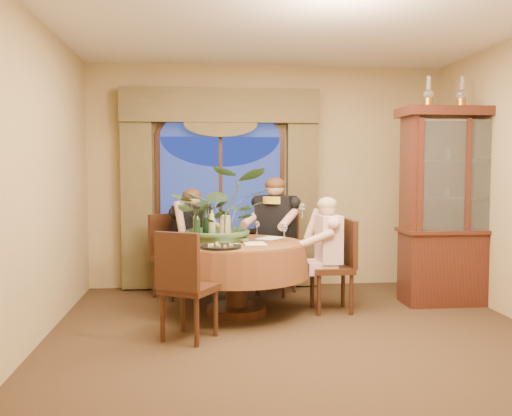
{
  "coord_description": "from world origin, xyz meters",
  "views": [
    {
      "loc": [
        -0.87,
        -4.73,
        1.51
      ],
      "look_at": [
        -0.29,
        1.08,
        1.1
      ],
      "focal_mm": 40.0,
      "sensor_mm": 36.0,
      "label": 1
    }
  ],
  "objects": [
    {
      "name": "chair_front_left",
      "position": [
        -0.96,
        0.25,
        0.48
      ],
      "size": [
        0.57,
        0.57,
        0.96
      ],
      "primitive_type": "cube",
      "rotation": [
        0.0,
        0.0,
        -0.52
      ],
      "color": "black",
      "rests_on": "floor"
    },
    {
      "name": "person_back",
      "position": [
        -0.96,
        1.93,
        0.64
      ],
      "size": [
        0.61,
        0.59,
        1.28
      ],
      "primitive_type": null,
      "rotation": [
        0.0,
        0.0,
        -2.63
      ],
      "color": "black",
      "rests_on": "floor"
    },
    {
      "name": "wine_glass_person_back",
      "position": [
        -0.73,
        1.52,
        0.84
      ],
      "size": [
        0.07,
        0.07,
        0.18
      ],
      "primitive_type": null,
      "color": "silver",
      "rests_on": "dining_table"
    },
    {
      "name": "swag_valance",
      "position": [
        -0.6,
        2.35,
        2.28
      ],
      "size": [
        2.45,
        0.16,
        0.42
      ],
      "primitive_type": null,
      "color": "#4C4227",
      "rests_on": "wall_back"
    },
    {
      "name": "floor",
      "position": [
        0.0,
        0.0,
        0.0
      ],
      "size": [
        5.0,
        5.0,
        0.0
      ],
      "primitive_type": "plane",
      "color": "black",
      "rests_on": "ground"
    },
    {
      "name": "wine_bottle_0",
      "position": [
        -0.89,
        1.04,
        0.92
      ],
      "size": [
        0.07,
        0.07,
        0.33
      ],
      "primitive_type": "cylinder",
      "color": "black",
      "rests_on": "dining_table"
    },
    {
      "name": "dining_table",
      "position": [
        -0.49,
        1.08,
        0.38
      ],
      "size": [
        1.93,
        1.93,
        0.75
      ],
      "primitive_type": "cylinder",
      "rotation": [
        0.0,
        0.0,
        0.36
      ],
      "color": "maroon",
      "rests_on": "floor"
    },
    {
      "name": "arched_transom",
      "position": [
        -0.6,
        2.43,
        2.08
      ],
      "size": [
        1.6,
        0.06,
        0.44
      ],
      "primitive_type": null,
      "color": "navy",
      "rests_on": "wall_back"
    },
    {
      "name": "wine_glass_person_pink",
      "position": [
        0.01,
        1.1,
        0.84
      ],
      "size": [
        0.07,
        0.07,
        0.18
      ],
      "primitive_type": null,
      "color": "silver",
      "rests_on": "dining_table"
    },
    {
      "name": "ceiling",
      "position": [
        0.0,
        0.0,
        2.8
      ],
      "size": [
        5.0,
        5.0,
        0.0
      ],
      "primitive_type": "plane",
      "rotation": [
        3.14,
        0.0,
        0.0
      ],
      "color": "white",
      "rests_on": "wall_back"
    },
    {
      "name": "wine_bottle_1",
      "position": [
        -0.9,
        1.2,
        0.92
      ],
      "size": [
        0.07,
        0.07,
        0.33
      ],
      "primitive_type": "cylinder",
      "color": "tan",
      "rests_on": "dining_table"
    },
    {
      "name": "centerpiece_plant",
      "position": [
        -0.63,
        1.25,
        1.4
      ],
      "size": [
        1.04,
        1.15,
        0.9
      ],
      "primitive_type": "imported",
      "color": "#35532F",
      "rests_on": "dining_table"
    },
    {
      "name": "wine_bottle_3",
      "position": [
        -0.74,
        1.14,
        0.92
      ],
      "size": [
        0.07,
        0.07,
        0.33
      ],
      "primitive_type": "cylinder",
      "color": "tan",
      "rests_on": "dining_table"
    },
    {
      "name": "tasting_paper_1",
      "position": [
        -0.11,
        1.34,
        0.75
      ],
      "size": [
        0.35,
        0.37,
        0.0
      ],
      "primitive_type": "cube",
      "rotation": [
        0.0,
        0.0,
        -0.64
      ],
      "color": "white",
      "rests_on": "dining_table"
    },
    {
      "name": "chair_right",
      "position": [
        0.51,
        1.09,
        0.48
      ],
      "size": [
        0.42,
        0.42,
        0.96
      ],
      "primitive_type": "cube",
      "rotation": [
        0.0,
        0.0,
        -4.71
      ],
      "color": "black",
      "rests_on": "floor"
    },
    {
      "name": "oil_lamp_right",
      "position": [
        2.37,
        1.3,
        2.34
      ],
      "size": [
        0.11,
        0.11,
        0.34
      ],
      "primitive_type": null,
      "color": "#A5722D",
      "rests_on": "china_cabinet"
    },
    {
      "name": "chair_back_right",
      "position": [
        0.04,
        1.97,
        0.48
      ],
      "size": [
        0.58,
        0.58,
        0.96
      ],
      "primitive_type": "cube",
      "rotation": [
        0.0,
        0.0,
        -3.68
      ],
      "color": "black",
      "rests_on": "floor"
    },
    {
      "name": "wine_bottle_2",
      "position": [
        -0.8,
        1.31,
        0.92
      ],
      "size": [
        0.07,
        0.07,
        0.33
      ],
      "primitive_type": "cylinder",
      "color": "black",
      "rests_on": "dining_table"
    },
    {
      "name": "china_cabinet",
      "position": [
        1.99,
        1.3,
        1.08
      ],
      "size": [
        1.34,
        0.53,
        2.17
      ],
      "primitive_type": "cube",
      "color": "#35130D",
      "rests_on": "floor"
    },
    {
      "name": "tasting_paper_0",
      "position": [
        -0.31,
        0.92,
        0.75
      ],
      "size": [
        0.22,
        0.31,
        0.0
      ],
      "primitive_type": "cube",
      "rotation": [
        0.0,
        0.0,
        0.04
      ],
      "color": "white",
      "rests_on": "dining_table"
    },
    {
      "name": "person_scarf",
      "position": [
        0.04,
        1.98,
        0.7
      ],
      "size": [
        0.67,
        0.65,
        1.41
      ],
      "primitive_type": null,
      "rotation": [
        0.0,
        0.0,
        -3.67
      ],
      "color": "black",
      "rests_on": "floor"
    },
    {
      "name": "chair_back",
      "position": [
        -1.16,
        1.91,
        0.48
      ],
      "size": [
        0.59,
        0.59,
        0.96
      ],
      "primitive_type": "cube",
      "rotation": [
        0.0,
        0.0,
        -2.46
      ],
      "color": "black",
      "rests_on": "floor"
    },
    {
      "name": "wall_back",
      "position": [
        0.0,
        2.5,
        1.4
      ],
      "size": [
        4.5,
        0.0,
        4.5
      ],
      "primitive_type": "plane",
      "rotation": [
        1.57,
        0.0,
        0.0
      ],
      "color": "#9E8559",
      "rests_on": "ground"
    },
    {
      "name": "tasting_paper_2",
      "position": [
        -0.59,
        0.79,
        0.75
      ],
      "size": [
        0.22,
        0.31,
        0.0
      ],
      "primitive_type": "cube",
      "rotation": [
        0.0,
        0.0,
        0.03
      ],
      "color": "white",
      "rests_on": "dining_table"
    },
    {
      "name": "oil_lamp_left",
      "position": [
        1.62,
        1.3,
        2.34
      ],
      "size": [
        0.11,
        0.11,
        0.34
      ],
      "primitive_type": null,
      "color": "#A5722D",
      "rests_on": "china_cabinet"
    },
    {
      "name": "cheese_platter",
      "position": [
        -0.67,
        0.65,
        0.76
      ],
      "size": [
        0.4,
        0.4,
        0.02
      ],
      "primitive_type": "cylinder",
      "color": "black",
      "rests_on": "dining_table"
    },
    {
      "name": "window",
      "position": [
        -0.6,
        2.43,
        1.3
      ],
      "size": [
        1.62,
        0.1,
        1.32
      ],
      "primitive_type": null,
      "color": "navy",
      "rests_on": "wall_back"
    },
    {
      "name": "olive_bowl",
      "position": [
        -0.42,
        1.06,
        0.77
      ],
      "size": [
        0.14,
        0.14,
        0.04
      ],
      "primitive_type": "imported",
      "color": "#4C5E31",
      "rests_on": "dining_table"
    },
    {
      "name": "wine_glass_person_scarf",
      "position": [
        -0.23,
        1.51,
        0.84
      ],
      "size": [
        0.07,
        0.07,
        0.18
      ],
      "primitive_type": null,
      "color": "silver",
      "rests_on": "dining_table"
    },
    {
      "name": "person_pink",
      "position": [
        0.49,
        1.12,
        0.61
      ],
      "size": [
        0.41,
        0.45,
        1.21
      ],
      "primitive_type": null,
      "rotation": [
        0.0,
        0.0,
        -4.68
      ],
      "color": "beige",
      "rests_on": "floor"
    },
    {
      "name": "stoneware_vase",
      "position": [
        -0.6,
        1.22,
        0.88
      ],
      "size": [
        0.14,
        0.14,
        0.27
      ],
      "primitive_type": null,
      "color": "tan",
      "rests_on": "dining_table"
    },
    {
      "name": "drapery_left",
      "position": [
        -1.63,
        2.38,
        1.18
      ],
      "size": [
        0.38,
        0.14,
        2.32
      ],
      "primitive_type": "cube",
      "color": "#4C4227",
      "rests_on": "floor"
    },
    {
      "name": "oil_lamp_center",
      "position": [
        1.99,
        1.3,
        2.34
      ],
      "size": [
        0.11,
        0.11,
        0.34
      ],
      "primitive_type": null,
      "color": "#A5722D",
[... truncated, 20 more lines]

